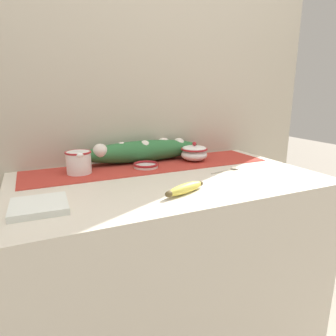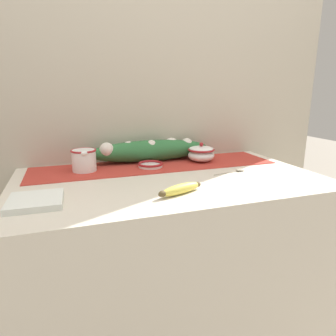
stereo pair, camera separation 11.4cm
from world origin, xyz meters
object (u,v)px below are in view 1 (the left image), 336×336
at_px(sugar_bowl, 194,153).
at_px(small_dish, 146,165).
at_px(spoon, 233,168).
at_px(napkin_stack, 39,206).
at_px(cream_pitcher, 79,161).
at_px(banana, 185,189).

relative_size(sugar_bowl, small_dish, 1.13).
xyz_separation_m(spoon, napkin_stack, (-0.80, -0.13, 0.01)).
xyz_separation_m(sugar_bowl, napkin_stack, (-0.72, -0.34, -0.03)).
xyz_separation_m(cream_pitcher, banana, (0.29, -0.40, -0.04)).
xyz_separation_m(cream_pitcher, small_dish, (0.29, -0.03, -0.04)).
bearing_deg(cream_pitcher, small_dish, -5.29).
xyz_separation_m(sugar_bowl, spoon, (0.08, -0.21, -0.04)).
relative_size(cream_pitcher, napkin_stack, 0.78).
distance_m(sugar_bowl, napkin_stack, 0.80).
bearing_deg(cream_pitcher, banana, -54.56).
relative_size(small_dish, banana, 0.63).
height_order(small_dish, banana, banana).
height_order(cream_pitcher, sugar_bowl, cream_pitcher).
relative_size(cream_pitcher, spoon, 0.75).
distance_m(small_dish, spoon, 0.39).
bearing_deg(napkin_stack, spoon, 9.49).
height_order(cream_pitcher, spoon, cream_pitcher).
bearing_deg(sugar_bowl, small_dish, -174.46).
distance_m(cream_pitcher, napkin_stack, 0.39).
bearing_deg(napkin_stack, cream_pitcher, 63.92).
xyz_separation_m(small_dish, napkin_stack, (-0.45, -0.32, -0.00)).
bearing_deg(small_dish, spoon, -28.29).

